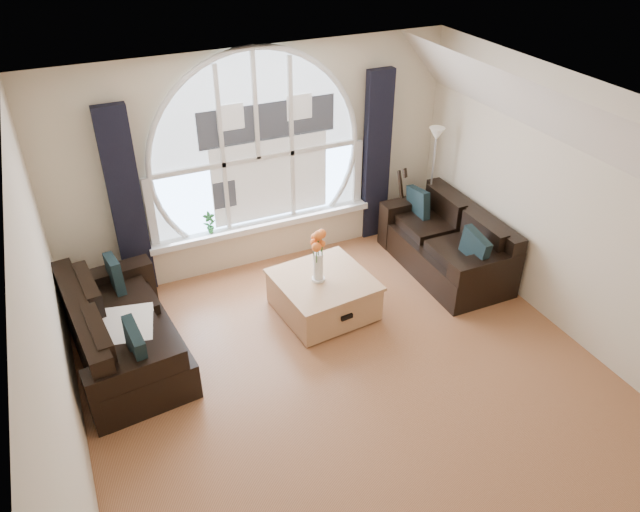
{
  "coord_description": "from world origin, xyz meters",
  "views": [
    {
      "loc": [
        -2.12,
        -3.76,
        4.33
      ],
      "look_at": [
        0.0,
        0.9,
        1.05
      ],
      "focal_mm": 34.0,
      "sensor_mm": 36.0,
      "label": 1
    }
  ],
  "objects": [
    {
      "name": "neighbor_house",
      "position": [
        0.15,
        2.71,
        1.5
      ],
      "size": [
        1.7,
        0.02,
        1.5
      ],
      "primitive_type": "cube",
      "color": "silver",
      "rests_on": "wall_back"
    },
    {
      "name": "attic_slope",
      "position": [
        2.2,
        0.0,
        2.35
      ],
      "size": [
        0.92,
        5.5,
        0.72
      ],
      "primitive_type": "cube",
      "color": "silver",
      "rests_on": "ground"
    },
    {
      "name": "potted_plant",
      "position": [
        -0.68,
        2.65,
        0.69
      ],
      "size": [
        0.15,
        0.1,
        0.28
      ],
      "primitive_type": "imported",
      "rotation": [
        0.0,
        0.0,
        0.02
      ],
      "color": "#1E6023",
      "rests_on": "window_sill"
    },
    {
      "name": "guitar",
      "position": [
        1.86,
        2.44,
        0.53
      ],
      "size": [
        0.43,
        0.37,
        1.06
      ],
      "primitive_type": "cube",
      "rotation": [
        0.0,
        0.0,
        0.42
      ],
      "color": "brown",
      "rests_on": "ground"
    },
    {
      "name": "wall_left",
      "position": [
        -2.5,
        0.0,
        1.35
      ],
      "size": [
        0.01,
        5.5,
        2.7
      ],
      "primitive_type": "cube",
      "color": "beige",
      "rests_on": "ground"
    },
    {
      "name": "vase_flowers",
      "position": [
        0.16,
        1.29,
        0.85
      ],
      "size": [
        0.24,
        0.24,
        0.7
      ],
      "primitive_type": "cube",
      "color": "white",
      "rests_on": "coffee_chest"
    },
    {
      "name": "window_sill",
      "position": [
        0.0,
        2.65,
        0.51
      ],
      "size": [
        2.9,
        0.22,
        0.08
      ],
      "primitive_type": "cube",
      "color": "white",
      "rests_on": "wall_back"
    },
    {
      "name": "curtain_right",
      "position": [
        1.6,
        2.63,
        1.15
      ],
      "size": [
        0.35,
        0.12,
        2.3
      ],
      "primitive_type": "cube",
      "color": "black",
      "rests_on": "ground"
    },
    {
      "name": "ceiling",
      "position": [
        0.0,
        0.0,
        2.7
      ],
      "size": [
        5.0,
        5.5,
        0.01
      ],
      "primitive_type": "cube",
      "color": "silver",
      "rests_on": "ground"
    },
    {
      "name": "coffee_chest",
      "position": [
        0.22,
        1.3,
        0.25
      ],
      "size": [
        1.11,
        1.11,
        0.5
      ],
      "primitive_type": "cube",
      "rotation": [
        0.0,
        0.0,
        0.1
      ],
      "color": "#A8774D",
      "rests_on": "ground"
    },
    {
      "name": "arched_window",
      "position": [
        0.0,
        2.72,
        1.62
      ],
      "size": [
        2.6,
        0.06,
        2.15
      ],
      "primitive_type": "cube",
      "color": "silver",
      "rests_on": "wall_back"
    },
    {
      "name": "throw_blanket",
      "position": [
        -1.95,
        1.28,
        0.5
      ],
      "size": [
        0.65,
        0.65,
        0.1
      ],
      "primitive_type": "cube",
      "rotation": [
        0.0,
        0.0,
        -0.21
      ],
      "color": "silver",
      "rests_on": "sofa_left"
    },
    {
      "name": "sofa_right",
      "position": [
        1.99,
        1.48,
        0.4
      ],
      "size": [
        0.92,
        1.82,
        0.8
      ],
      "primitive_type": "cube",
      "rotation": [
        0.0,
        0.0,
        -0.01
      ],
      "color": "black",
      "rests_on": "ground"
    },
    {
      "name": "ground",
      "position": [
        0.0,
        0.0,
        0.0
      ],
      "size": [
        5.0,
        5.5,
        0.01
      ],
      "primitive_type": "cube",
      "color": "brown",
      "rests_on": "ground"
    },
    {
      "name": "floor_lamp",
      "position": [
        2.21,
        2.22,
        0.8
      ],
      "size": [
        0.24,
        0.24,
        1.6
      ],
      "primitive_type": "cube",
      "color": "#B2B2B2",
      "rests_on": "ground"
    },
    {
      "name": "sofa_left",
      "position": [
        -1.96,
        1.41,
        0.4
      ],
      "size": [
        1.1,
        1.92,
        0.81
      ],
      "primitive_type": "cube",
      "rotation": [
        0.0,
        0.0,
        0.1
      ],
      "color": "black",
      "rests_on": "ground"
    },
    {
      "name": "wall_back",
      "position": [
        0.0,
        2.75,
        1.35
      ],
      "size": [
        5.0,
        0.01,
        2.7
      ],
      "primitive_type": "cube",
      "color": "beige",
      "rests_on": "ground"
    },
    {
      "name": "window_frame",
      "position": [
        0.0,
        2.69,
        1.62
      ],
      "size": [
        2.76,
        0.08,
        2.15
      ],
      "primitive_type": "cube",
      "color": "white",
      "rests_on": "wall_back"
    },
    {
      "name": "curtain_left",
      "position": [
        -1.6,
        2.63,
        1.15
      ],
      "size": [
        0.35,
        0.12,
        2.3
      ],
      "primitive_type": "cube",
      "color": "black",
      "rests_on": "ground"
    },
    {
      "name": "wall_right",
      "position": [
        2.5,
        0.0,
        1.35
      ],
      "size": [
        0.01,
        5.5,
        2.7
      ],
      "primitive_type": "cube",
      "color": "beige",
      "rests_on": "ground"
    }
  ]
}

